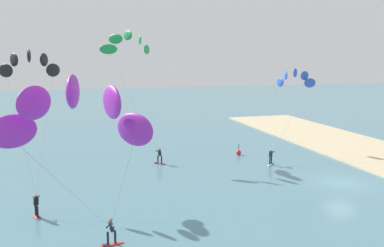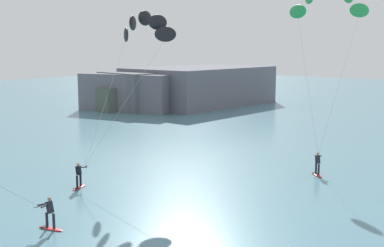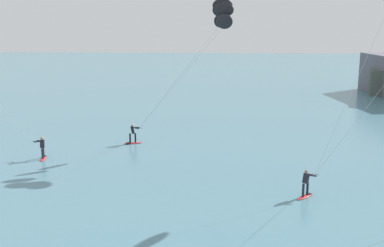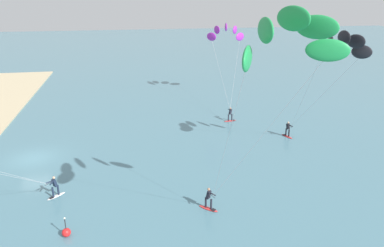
% 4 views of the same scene
% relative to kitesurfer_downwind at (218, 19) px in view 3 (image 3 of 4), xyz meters
% --- Properties ---
extents(kitesurfer_downwind, '(8.93, 4.97, 11.66)m').
position_rel_kitesurfer_downwind_xyz_m(kitesurfer_downwind, '(0.00, 0.00, 0.00)').
color(kitesurfer_downwind, red).
rests_on(kitesurfer_downwind, ground).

